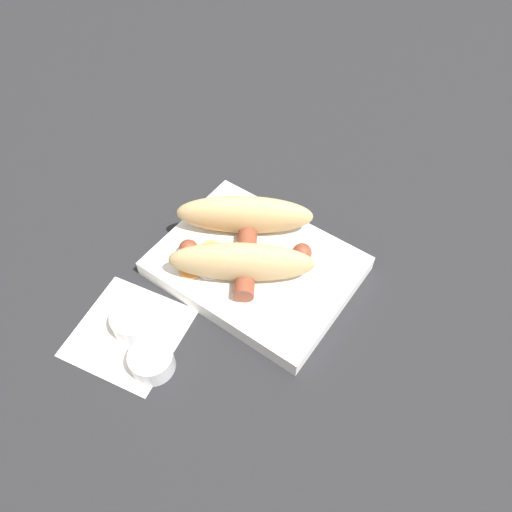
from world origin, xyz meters
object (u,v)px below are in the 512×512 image
at_px(food_tray, 256,266).
at_px(condiment_cup_far, 152,361).
at_px(sausage, 245,251).
at_px(condiment_cup_near, 133,323).
at_px(bread_roll, 243,237).

distance_m(food_tray, condiment_cup_far, 0.19).
height_order(sausage, condiment_cup_far, sausage).
distance_m(food_tray, condiment_cup_near, 0.18).
height_order(food_tray, condiment_cup_far, condiment_cup_far).
bearing_deg(bread_roll, condiment_cup_near, -107.21).
relative_size(bread_roll, condiment_cup_far, 4.17).
height_order(food_tray, sausage, sausage).
relative_size(sausage, condiment_cup_far, 2.88).
xyz_separation_m(bread_roll, sausage, (0.01, -0.01, -0.02)).
height_order(bread_roll, condiment_cup_near, bread_roll).
distance_m(food_tray, sausage, 0.03).
distance_m(condiment_cup_near, condiment_cup_far, 0.06).
xyz_separation_m(food_tray, bread_roll, (-0.02, 0.00, 0.04)).
relative_size(food_tray, sausage, 1.68).
distance_m(bread_roll, sausage, 0.02).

